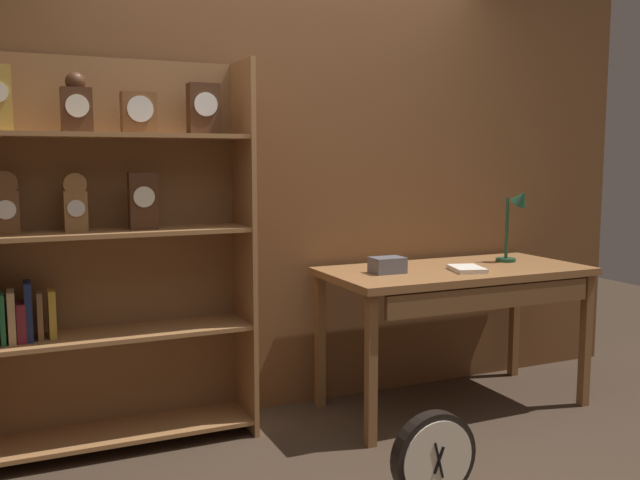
# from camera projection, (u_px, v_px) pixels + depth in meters

# --- Properties ---
(back_wood_panel) EXTENTS (4.80, 0.05, 2.60)m
(back_wood_panel) POSITION_uv_depth(u_px,v_px,m) (282.00, 181.00, 3.87)
(back_wood_panel) COLOR brown
(back_wood_panel) RESTS_ON ground
(bookshelf) EXTENTS (1.34, 0.35, 1.91)m
(bookshelf) POSITION_uv_depth(u_px,v_px,m) (104.00, 249.00, 3.32)
(bookshelf) COLOR #9E6B3D
(bookshelf) RESTS_ON ground
(workbench) EXTENTS (1.50, 0.71, 0.81)m
(workbench) POSITION_uv_depth(u_px,v_px,m) (457.00, 283.00, 3.88)
(workbench) COLOR brown
(workbench) RESTS_ON ground
(desk_lamp) EXTENTS (0.18, 0.18, 0.45)m
(desk_lamp) POSITION_uv_depth(u_px,v_px,m) (516.00, 215.00, 4.08)
(desk_lamp) COLOR #1E472D
(desk_lamp) RESTS_ON workbench
(toolbox_small) EXTENTS (0.18, 0.13, 0.09)m
(toolbox_small) POSITION_uv_depth(u_px,v_px,m) (387.00, 265.00, 3.71)
(toolbox_small) COLOR #595960
(toolbox_small) RESTS_ON workbench
(open_repair_manual) EXTENTS (0.21, 0.25, 0.02)m
(open_repair_manual) POSITION_uv_depth(u_px,v_px,m) (467.00, 269.00, 3.77)
(open_repair_manual) COLOR silver
(open_repair_manual) RESTS_ON workbench
(round_clock_large) EXTENTS (0.37, 0.11, 0.41)m
(round_clock_large) POSITION_uv_depth(u_px,v_px,m) (434.00, 460.00, 2.78)
(round_clock_large) COLOR black
(round_clock_large) RESTS_ON ground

